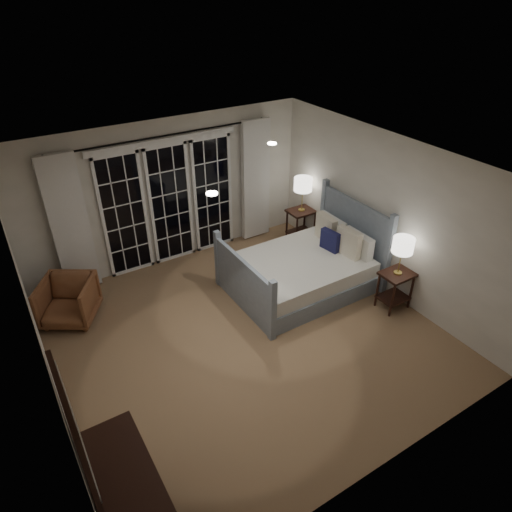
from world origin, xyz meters
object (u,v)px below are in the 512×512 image
lamp_left (403,246)px  armchair (68,301)px  dresser (131,506)px  bed (304,269)px  nightstand_right (301,221)px  lamp_right (303,185)px  nightstand_left (395,285)px

lamp_left → armchair: (-4.26, 2.30, -0.76)m
dresser → bed: bearing=32.6°
nightstand_right → dresser: dresser is taller
dresser → nightstand_right: bearing=38.4°
lamp_right → armchair: lamp_right is taller
nightstand_left → nightstand_right: nightstand_right is taller
bed → nightstand_right: bearing=55.3°
bed → lamp_left: 1.62m
dresser → lamp_right: bearing=38.4°
dresser → lamp_left: bearing=14.6°
nightstand_left → dresser: size_ratio=0.50×
bed → armchair: 3.61m
lamp_right → dresser: size_ratio=0.51×
armchair → dresser: (-0.22, -3.47, 0.10)m
bed → dresser: bearing=-147.4°
bed → lamp_right: size_ratio=3.44×
nightstand_left → lamp_right: (0.02, 2.40, 0.75)m
nightstand_right → dresser: size_ratio=0.52×
nightstand_left → dresser: (-4.49, -1.17, 0.03)m
lamp_right → armchair: 4.36m
lamp_left → dresser: (-4.49, -1.17, -0.65)m
armchair → lamp_right: bearing=33.7°
lamp_left → lamp_right: size_ratio=0.93×
nightstand_right → lamp_left: lamp_left is taller
nightstand_right → dresser: bearing=-141.6°
lamp_left → dresser: bearing=-165.4°
lamp_right → dresser: lamp_right is taller
lamp_left → lamp_right: bearing=89.6°
armchair → dresser: dresser is taller
bed → lamp_left: bed is taller
bed → nightstand_right: bed is taller
lamp_right → nightstand_left: bearing=-90.4°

